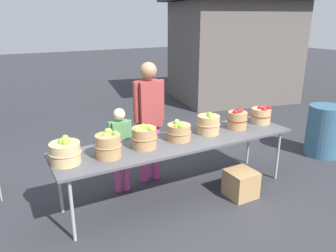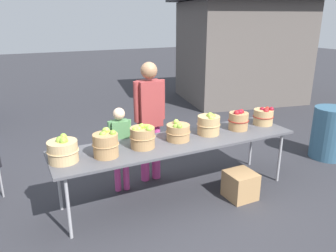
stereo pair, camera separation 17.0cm
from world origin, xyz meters
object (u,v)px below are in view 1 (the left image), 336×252
at_px(apple_basket_green_0, 65,152).
at_px(child_customer, 121,144).
at_px(produce_crate, 241,184).
at_px(apple_basket_green_2, 144,137).
at_px(trash_barrel, 324,131).
at_px(market_table, 180,143).
at_px(apple_basket_red_0, 237,119).
at_px(apple_basket_green_1, 108,145).
at_px(apple_basket_red_1, 261,115).
at_px(vendor_adult, 149,113).
at_px(apple_basket_green_4, 209,124).
at_px(apple_basket_green_3, 179,132).

bearing_deg(apple_basket_green_0, child_customer, 29.80).
bearing_deg(apple_basket_green_0, produce_crate, -11.62).
height_order(apple_basket_green_2, produce_crate, apple_basket_green_2).
relative_size(apple_basket_green_2, trash_barrel, 0.36).
distance_m(market_table, trash_barrel, 2.78).
bearing_deg(produce_crate, apple_basket_red_0, 59.88).
bearing_deg(apple_basket_green_1, market_table, 4.26).
xyz_separation_m(apple_basket_green_2, apple_basket_red_1, (1.87, 0.05, -0.01)).
bearing_deg(apple_basket_green_2, trash_barrel, -0.30).
height_order(apple_basket_green_1, vendor_adult, vendor_adult).
bearing_deg(market_table, apple_basket_green_0, -179.73).
relative_size(apple_basket_green_2, apple_basket_red_1, 1.05).
bearing_deg(apple_basket_red_0, apple_basket_green_4, 177.59).
bearing_deg(apple_basket_red_1, vendor_adult, 161.47).
distance_m(apple_basket_green_2, trash_barrel, 3.29).
bearing_deg(apple_basket_green_2, apple_basket_red_1, 1.55).
height_order(apple_basket_green_3, apple_basket_red_1, apple_basket_red_1).
bearing_deg(vendor_adult, apple_basket_green_0, 27.02).
height_order(apple_basket_green_0, apple_basket_green_2, apple_basket_green_2).
distance_m(apple_basket_red_0, child_customer, 1.61).
height_order(apple_basket_red_1, trash_barrel, apple_basket_red_1).
relative_size(vendor_adult, produce_crate, 4.74).
bearing_deg(apple_basket_red_0, trash_barrel, -1.49).
bearing_deg(trash_barrel, apple_basket_green_2, 179.70).
height_order(trash_barrel, produce_crate, trash_barrel).
bearing_deg(produce_crate, vendor_adult, 129.80).
bearing_deg(apple_basket_green_4, child_customer, 159.84).
xyz_separation_m(apple_basket_red_1, trash_barrel, (1.38, -0.07, -0.45)).
xyz_separation_m(market_table, vendor_adult, (-0.15, 0.55, 0.26)).
bearing_deg(market_table, apple_basket_green_1, -175.74).
distance_m(market_table, vendor_adult, 0.63).
bearing_deg(produce_crate, apple_basket_green_0, 168.38).
distance_m(apple_basket_green_3, apple_basket_green_4, 0.47).
relative_size(apple_basket_red_1, produce_crate, 0.83).
relative_size(market_table, trash_barrel, 3.68).
bearing_deg(vendor_adult, apple_basket_green_1, 40.87).
height_order(apple_basket_green_3, trash_barrel, apple_basket_green_3).
distance_m(apple_basket_green_2, apple_basket_green_3, 0.48).
xyz_separation_m(market_table, apple_basket_green_0, (-1.38, -0.01, 0.16)).
relative_size(apple_basket_green_1, vendor_adult, 0.19).
bearing_deg(market_table, apple_basket_green_3, 112.47).
bearing_deg(apple_basket_green_4, apple_basket_green_1, -175.62).
height_order(market_table, produce_crate, market_table).
xyz_separation_m(apple_basket_green_3, produce_crate, (0.67, -0.44, -0.68)).
relative_size(apple_basket_red_0, child_customer, 0.25).
distance_m(vendor_adult, child_customer, 0.57).
height_order(apple_basket_green_2, trash_barrel, apple_basket_green_2).
xyz_separation_m(market_table, apple_basket_green_2, (-0.48, -0.01, 0.17)).
distance_m(apple_basket_green_0, apple_basket_red_1, 2.77).
bearing_deg(apple_basket_red_1, apple_basket_red_0, -177.54).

